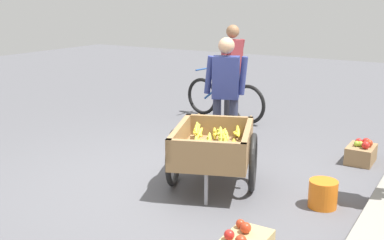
# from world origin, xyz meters

# --- Properties ---
(ground_plane) EXTENTS (24.00, 24.00, 0.00)m
(ground_plane) POSITION_xyz_m (0.00, 0.00, 0.00)
(ground_plane) COLOR #56565B
(fruit_cart) EXTENTS (1.81, 1.29, 0.69)m
(fruit_cart) POSITION_xyz_m (-0.09, 0.39, 0.44)
(fruit_cart) COLOR #937047
(fruit_cart) RESTS_ON ground
(vendor_person) EXTENTS (0.31, 0.54, 1.56)m
(vendor_person) POSITION_xyz_m (-1.16, -0.01, 0.93)
(vendor_person) COLOR #333851
(vendor_person) RESTS_ON ground
(bicycle) EXTENTS (0.48, 1.64, 0.85)m
(bicycle) POSITION_xyz_m (-2.88, -0.92, 0.35)
(bicycle) COLOR black
(bicycle) RESTS_ON ground
(cyclist_person) EXTENTS (0.51, 0.26, 1.61)m
(cyclist_person) POSITION_xyz_m (-2.85, -0.77, 0.97)
(cyclist_person) COLOR black
(cyclist_person) RESTS_ON ground
(plastic_bucket) EXTENTS (0.29, 0.29, 0.28)m
(plastic_bucket) POSITION_xyz_m (-0.20, 1.59, 0.14)
(plastic_bucket) COLOR orange
(plastic_bucket) RESTS_ON ground
(mixed_fruit_crate) EXTENTS (0.44, 0.32, 0.32)m
(mixed_fruit_crate) POSITION_xyz_m (-1.77, 1.62, 0.13)
(mixed_fruit_crate) COLOR #99754C
(mixed_fruit_crate) RESTS_ON ground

